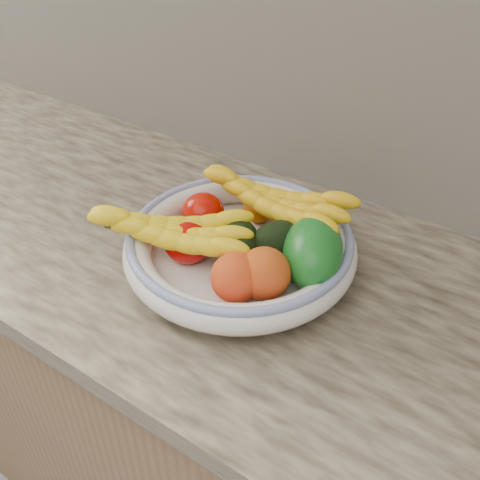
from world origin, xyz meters
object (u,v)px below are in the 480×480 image
green_mango (313,252)px  banana_bunch_back (273,205)px  fruit_bowl (240,245)px  banana_bunch_front (171,235)px

green_mango → banana_bunch_back: green_mango is taller
fruit_bowl → green_mango: green_mango is taller
fruit_bowl → banana_bunch_front: 0.12m
fruit_bowl → banana_bunch_front: size_ratio=1.39×
banana_bunch_front → fruit_bowl: bearing=12.7°
fruit_bowl → banana_bunch_back: banana_bunch_back is taller
banana_bunch_back → banana_bunch_front: size_ratio=1.06×
fruit_bowl → green_mango: size_ratio=2.70×
banana_bunch_back → green_mango: bearing=-31.0°
green_mango → banana_bunch_back: size_ratio=0.49×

